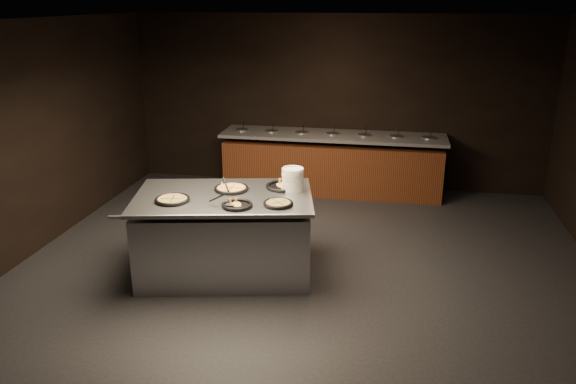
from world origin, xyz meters
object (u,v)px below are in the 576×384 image
plate_stack (293,180)px  pan_veggie_whole (172,199)px  pan_cheese_whole (231,188)px  serving_counter (225,236)px

plate_stack → pan_veggie_whole: 1.40m
plate_stack → pan_cheese_whole: (-0.71, -0.12, -0.11)m
serving_counter → plate_stack: 1.05m
serving_counter → pan_veggie_whole: bearing=-161.7°
serving_counter → plate_stack: size_ratio=8.38×
plate_stack → pan_cheese_whole: plate_stack is taller
plate_stack → pan_cheese_whole: size_ratio=0.66×
pan_veggie_whole → pan_cheese_whole: bearing=42.1°
plate_stack → pan_veggie_whole: plate_stack is taller
pan_cheese_whole → pan_veggie_whole: bearing=-137.9°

